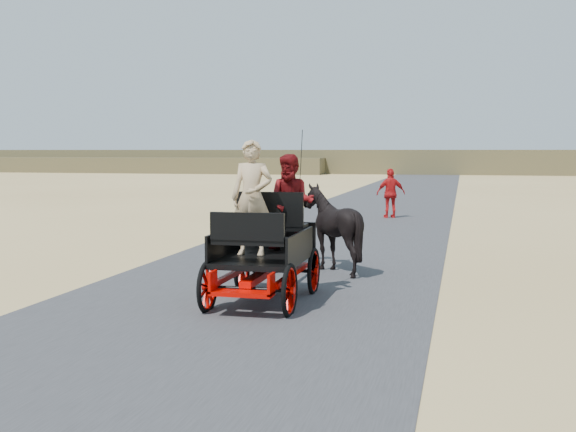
% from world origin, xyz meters
% --- Properties ---
extents(ground, '(140.00, 140.00, 0.00)m').
position_xyz_m(ground, '(0.00, 0.00, 0.00)').
color(ground, tan).
extents(road, '(6.00, 140.00, 0.01)m').
position_xyz_m(road, '(0.00, 0.00, 0.01)').
color(road, '#38383A').
rests_on(road, ground).
extents(ridge_far, '(140.00, 6.00, 2.40)m').
position_xyz_m(ridge_far, '(0.00, 62.00, 1.20)').
color(ridge_far, brown).
rests_on(ridge_far, ground).
extents(ridge_near, '(40.00, 4.00, 1.60)m').
position_xyz_m(ridge_near, '(-30.00, 58.00, 0.80)').
color(ridge_near, brown).
rests_on(ridge_near, ground).
extents(carriage, '(1.30, 2.40, 0.72)m').
position_xyz_m(carriage, '(0.35, -0.82, 0.36)').
color(carriage, black).
rests_on(carriage, ground).
extents(horse_left, '(0.91, 2.01, 1.70)m').
position_xyz_m(horse_left, '(-0.20, 2.18, 0.85)').
color(horse_left, black).
rests_on(horse_left, ground).
extents(horse_right, '(1.37, 1.54, 1.70)m').
position_xyz_m(horse_right, '(0.90, 2.18, 0.85)').
color(horse_right, black).
rests_on(horse_right, ground).
extents(driver_man, '(0.66, 0.43, 1.80)m').
position_xyz_m(driver_man, '(0.15, -0.77, 1.62)').
color(driver_man, tan).
rests_on(driver_man, carriage).
extents(passenger_woman, '(0.77, 0.60, 1.58)m').
position_xyz_m(passenger_woman, '(0.65, -0.22, 1.51)').
color(passenger_woman, '#660C0F').
rests_on(passenger_woman, carriage).
extents(pedestrian, '(1.09, 0.76, 1.73)m').
position_xyz_m(pedestrian, '(0.90, 13.64, 0.86)').
color(pedestrian, red).
rests_on(pedestrian, ground).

